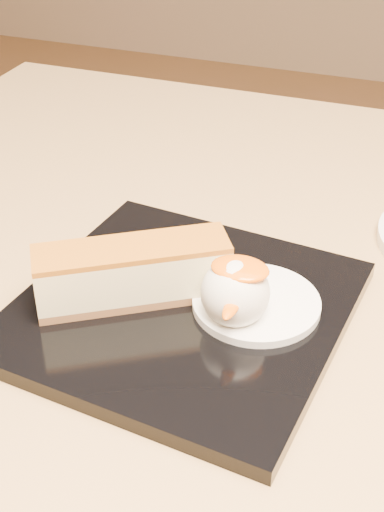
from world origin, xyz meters
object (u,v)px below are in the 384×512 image
at_px(table, 204,431).
at_px(dessert_plate, 182,310).
at_px(ice_cream_scoop, 235,293).
at_px(cheesecake, 133,272).

relative_size(table, dessert_plate, 3.64).
xyz_separation_m(table, ice_cream_scoop, (0.03, -0.04, 0.19)).
distance_m(cheesecake, ice_cream_scoop, 0.08).
height_order(dessert_plate, ice_cream_scoop, ice_cream_scoop).
bearing_deg(cheesecake, ice_cream_scoop, -32.89).
xyz_separation_m(dessert_plate, cheesecake, (-0.04, -0.01, 0.03)).
relative_size(cheesecake, ice_cream_scoop, 2.85).
relative_size(table, cheesecake, 6.00).
xyz_separation_m(cheesecake, ice_cream_scoop, (0.08, 0.00, 0.00)).
height_order(table, dessert_plate, dessert_plate).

